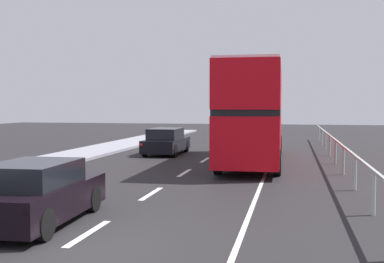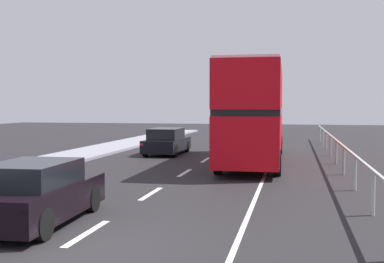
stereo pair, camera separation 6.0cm
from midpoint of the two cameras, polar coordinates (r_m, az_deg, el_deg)
ground_plane at (r=9.78m, az=-14.00°, el=-12.94°), size 73.33×120.00×0.10m
lane_paint_markings at (r=17.32m, az=4.34°, el=-5.67°), size 3.24×46.00×0.01m
bridge_side_railing at (r=17.65m, az=17.91°, el=-2.74°), size 0.10×42.00×1.10m
double_decker_bus_red at (r=22.56m, az=7.35°, el=2.30°), size 2.66×11.40×4.37m
hatchback_car_near at (r=11.47m, az=-17.59°, el=-6.92°), size 1.93×4.14×1.39m
sedan_car_ahead at (r=26.42m, az=-2.88°, el=-1.19°), size 1.77×4.30×1.40m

